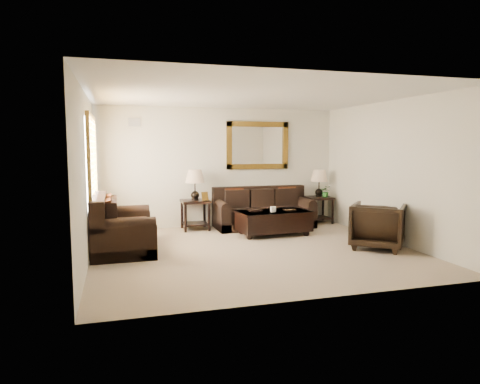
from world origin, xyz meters
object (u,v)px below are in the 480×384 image
object	(u,v)px
coffee_table	(274,220)
loveseat	(119,230)
armchair	(378,223)
end_table_left	(195,191)
sofa	(263,213)
end_table_right	(319,188)

from	to	relation	value
coffee_table	loveseat	bearing A→B (deg)	-174.29
coffee_table	armchair	size ratio (longest dim) A/B	1.68
loveseat	coffee_table	xyz separation A→B (m)	(3.08, 0.51, -0.05)
coffee_table	armchair	world-z (taller)	armchair
loveseat	end_table_left	size ratio (longest dim) A/B	1.32
sofa	loveseat	size ratio (longest dim) A/B	1.27
end_table_right	armchair	world-z (taller)	end_table_right
armchair	sofa	bearing A→B (deg)	-21.19
loveseat	coffee_table	world-z (taller)	loveseat
end_table_right	end_table_left	bearing A→B (deg)	-179.76
sofa	end_table_right	bearing A→B (deg)	4.22
armchair	loveseat	bearing A→B (deg)	27.39
coffee_table	end_table_left	bearing A→B (deg)	142.06
loveseat	end_table_left	xyz separation A→B (m)	(1.62, 1.51, 0.50)
loveseat	armchair	distance (m)	4.61
sofa	armchair	size ratio (longest dim) A/B	2.44
end_table_right	sofa	bearing A→B (deg)	-175.78
end_table_left	armchair	world-z (taller)	end_table_left
loveseat	coffee_table	size ratio (longest dim) A/B	1.15
sofa	end_table_right	distance (m)	1.53
end_table_right	coffee_table	size ratio (longest dim) A/B	0.84
sofa	end_table_right	world-z (taller)	end_table_right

